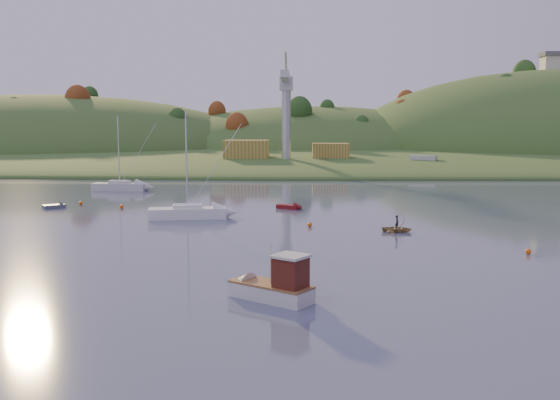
{
  "coord_description": "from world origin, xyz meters",
  "views": [
    {
      "loc": [
        5.63,
        -32.74,
        11.11
      ],
      "look_at": [
        3.38,
        33.95,
        2.99
      ],
      "focal_mm": 40.0,
      "sensor_mm": 36.0,
      "label": 1
    }
  ],
  "objects_px": {
    "red_tender": "(293,207)",
    "sailboat_near": "(187,212)",
    "canoe": "(397,229)",
    "sailboat_far": "(120,186)",
    "grey_dinghy": "(58,206)",
    "fishing_boat": "(266,285)"
  },
  "relations": [
    {
      "from": "sailboat_near",
      "to": "sailboat_far",
      "type": "bearing_deg",
      "value": 108.73
    },
    {
      "from": "sailboat_near",
      "to": "grey_dinghy",
      "type": "xyz_separation_m",
      "value": [
        -19.01,
        8.8,
        -0.55
      ]
    },
    {
      "from": "fishing_boat",
      "to": "sailboat_near",
      "type": "xyz_separation_m",
      "value": [
        -11.23,
        33.96,
        -0.11
      ]
    },
    {
      "from": "sailboat_far",
      "to": "sailboat_near",
      "type": "bearing_deg",
      "value": -56.88
    },
    {
      "from": "canoe",
      "to": "sailboat_near",
      "type": "bearing_deg",
      "value": 75.18
    },
    {
      "from": "sailboat_near",
      "to": "red_tender",
      "type": "height_order",
      "value": "sailboat_near"
    },
    {
      "from": "fishing_boat",
      "to": "sailboat_near",
      "type": "distance_m",
      "value": 35.76
    },
    {
      "from": "fishing_boat",
      "to": "grey_dinghy",
      "type": "xyz_separation_m",
      "value": [
        -30.24,
        42.76,
        -0.67
      ]
    },
    {
      "from": "fishing_boat",
      "to": "red_tender",
      "type": "distance_m",
      "value": 42.59
    },
    {
      "from": "sailboat_far",
      "to": "canoe",
      "type": "height_order",
      "value": "sailboat_far"
    },
    {
      "from": "red_tender",
      "to": "grey_dinghy",
      "type": "bearing_deg",
      "value": -150.27
    },
    {
      "from": "sailboat_far",
      "to": "red_tender",
      "type": "xyz_separation_m",
      "value": [
        29.62,
        -22.36,
        -0.53
      ]
    },
    {
      "from": "sailboat_near",
      "to": "grey_dinghy",
      "type": "bearing_deg",
      "value": 144.89
    },
    {
      "from": "fishing_boat",
      "to": "sailboat_near",
      "type": "height_order",
      "value": "sailboat_near"
    },
    {
      "from": "red_tender",
      "to": "sailboat_near",
      "type": "bearing_deg",
      "value": -115.27
    },
    {
      "from": "sailboat_near",
      "to": "grey_dinghy",
      "type": "relative_size",
      "value": 3.96
    },
    {
      "from": "red_tender",
      "to": "grey_dinghy",
      "type": "distance_m",
      "value": 31.47
    },
    {
      "from": "sailboat_far",
      "to": "fishing_boat",
      "type": "bearing_deg",
      "value": -62.26
    },
    {
      "from": "fishing_boat",
      "to": "red_tender",
      "type": "xyz_separation_m",
      "value": [
        1.23,
        42.56,
        -0.65
      ]
    },
    {
      "from": "fishing_boat",
      "to": "sailboat_near",
      "type": "relative_size",
      "value": 0.51
    },
    {
      "from": "grey_dinghy",
      "to": "canoe",
      "type": "bearing_deg",
      "value": -64.73
    },
    {
      "from": "sailboat_near",
      "to": "red_tender",
      "type": "bearing_deg",
      "value": 24.38
    }
  ]
}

